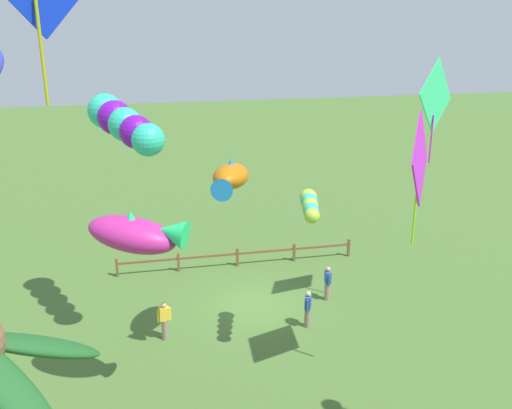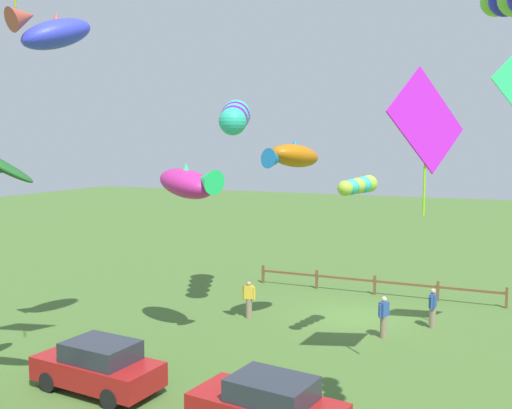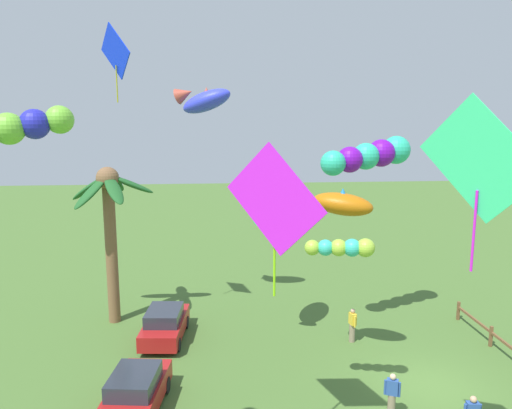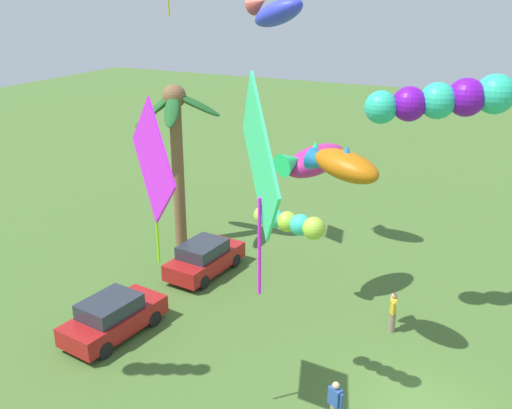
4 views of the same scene
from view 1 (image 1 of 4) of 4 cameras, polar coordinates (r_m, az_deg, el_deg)
The scene contains 11 objects.
ground_plane at distance 25.00m, azimuth -0.17°, elevation -10.12°, with size 120.00×120.00×0.00m, color #476B2D.
rail_fence at distance 28.36m, azimuth -1.89°, elevation -5.12°, with size 11.94×0.12×0.95m.
spectator_0 at distance 22.53m, azimuth -9.25°, elevation -11.52°, with size 0.54×0.30×1.59m.
spectator_1 at distance 23.15m, azimuth 5.27°, elevation -10.46°, with size 0.37×0.51×1.59m.
spectator_2 at distance 25.26m, azimuth 7.26°, elevation -7.89°, with size 0.27×0.55×1.59m.
kite_fish_0 at distance 19.02m, azimuth -2.63°, elevation 2.76°, with size 1.97×2.81×1.16m.
kite_diamond_1 at distance 22.11m, azimuth 17.71°, elevation 10.25°, with size 2.26×1.77×3.94m.
kite_tube_3 at distance 20.66m, azimuth -13.36°, elevation 8.07°, with size 2.67×4.53×1.66m.
kite_tube_6 at distance 19.41m, azimuth 5.47°, elevation -0.05°, with size 0.96×2.27×0.63m.
kite_fish_7 at distance 17.07m, azimuth -11.88°, elevation -2.91°, with size 3.36×2.44×1.43m.
kite_diamond_8 at distance 17.53m, azimuth 16.24°, elevation 4.11°, with size 1.81×2.49×4.23m.
Camera 1 is at (4.42, 21.43, 12.11)m, focal length 39.51 mm.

